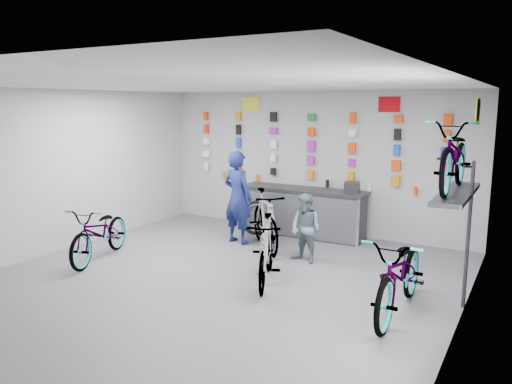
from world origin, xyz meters
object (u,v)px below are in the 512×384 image
Objects in this scene: clerk at (238,197)px; customer at (306,228)px; bike_center at (266,251)px; counter at (302,213)px; bike_left at (100,233)px; bike_service at (265,220)px; bike_right at (401,274)px.

customer is at bearing 174.26° from clerk.
clerk reaches higher than customer.
bike_center is 1.43× the size of customer.
clerk is 1.51× the size of customer.
counter is 4.08m from bike_left.
customer is (1.00, -0.38, 0.04)m from bike_service.
counter is 4.12m from bike_right.
clerk reaches higher than bike_center.
bike_service reaches higher than bike_left.
bike_right is at bearing -20.26° from customer.
counter is 2.98m from bike_center.
clerk is (-0.68, 0.11, 0.35)m from bike_service.
counter is 1.27m from bike_service.
bike_center is 0.83× the size of bike_right.
bike_left is 2.67m from clerk.
bike_left is at bearing -137.42° from customer.
bike_center reaches higher than bike_left.
counter is 1.47× the size of clerk.
bike_service is at bearing 148.98° from bike_right.
bike_left is (-2.40, -3.30, 0.01)m from counter.
customer reaches higher than bike_service.
counter is at bearing 80.85° from bike_center.
customer is (0.09, 1.27, 0.08)m from bike_center.
counter is 1.56× the size of bike_center.
bike_service is at bearing -178.68° from clerk.
bike_center is at bearing 175.99° from bike_right.
bike_left is 1.55× the size of customer.
customer is at bearing -63.70° from counter.
bike_left is 1.03× the size of clerk.
bike_right is (2.78, -3.04, 0.06)m from counter.
bike_center is at bearing -103.13° from bike_service.
bike_left is 0.90× the size of bike_right.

